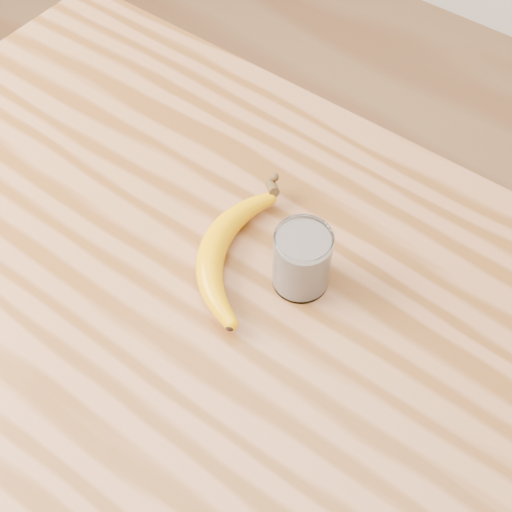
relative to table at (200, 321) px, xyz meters
The scene contains 3 objects.
table is the anchor object (origin of this frame).
smoothie_glass 0.23m from the table, 32.16° to the left, with size 0.08×0.08×0.10m.
banana 0.15m from the table, 83.24° to the left, with size 0.12×0.32×0.04m, color #E89D00, non-canonical shape.
Camera 1 is at (0.40, -0.39, 1.71)m, focal length 50.00 mm.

